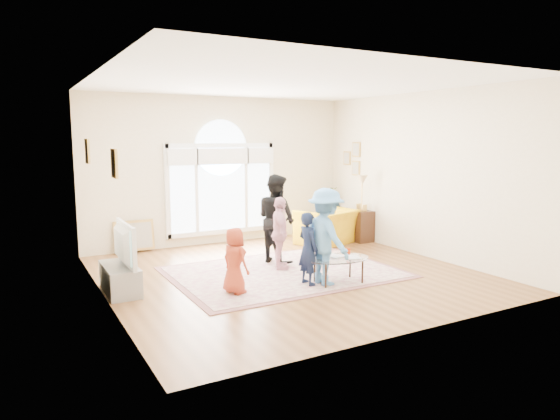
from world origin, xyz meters
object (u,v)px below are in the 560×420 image
area_rug (284,272)px  coffee_table (339,259)px  tv_console (120,279)px  television (119,244)px  armchair (326,227)px

area_rug → coffee_table: 1.15m
coffee_table → tv_console: bearing=164.9°
area_rug → television: size_ratio=3.24×
tv_console → coffee_table: size_ratio=0.91×
tv_console → armchair: bearing=16.7°
television → coffee_table: (3.14, -1.20, -0.34)m
coffee_table → television: bearing=164.9°
television → armchair: bearing=16.7°
area_rug → television: 2.81m
tv_console → coffee_table: 3.38m
area_rug → tv_console: tv_console is taller
television → armchair: 4.91m
television → coffee_table: bearing=-20.9°
area_rug → television: (-2.70, 0.21, 0.73)m
area_rug → television: bearing=175.6°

